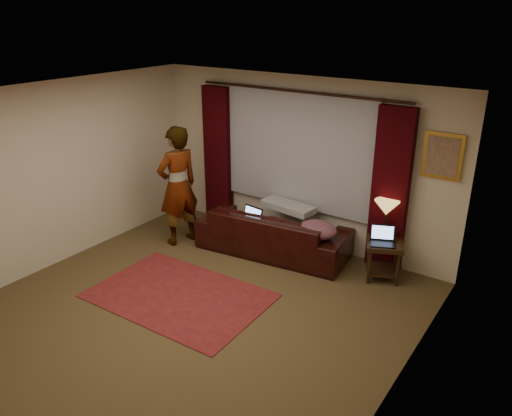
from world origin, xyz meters
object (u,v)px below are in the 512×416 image
at_px(laptop_table, 383,236).
at_px(person, 178,186).
at_px(sofa, 273,224).
at_px(laptop_sofa, 247,217).
at_px(end_table, 383,260).
at_px(tiffany_lamp, 385,219).

bearing_deg(laptop_table, person, 167.89).
bearing_deg(sofa, laptop_table, 176.05).
distance_m(sofa, laptop_sofa, 0.41).
bearing_deg(sofa, person, 13.42).
relative_size(sofa, end_table, 4.12).
height_order(laptop_sofa, laptop_table, laptop_table).
distance_m(laptop_table, person, 3.16).
bearing_deg(person, laptop_table, 115.92).
distance_m(sofa, laptop_table, 1.69).
relative_size(end_table, tiffany_lamp, 1.03).
distance_m(end_table, tiffany_lamp, 0.57).
xyz_separation_m(sofa, laptop_table, (1.68, 0.10, 0.21)).
xyz_separation_m(laptop_sofa, end_table, (1.98, 0.44, -0.31)).
bearing_deg(person, tiffany_lamp, 120.16).
bearing_deg(sofa, tiffany_lamp, -176.03).
relative_size(laptop_table, person, 0.19).
xyz_separation_m(sofa, laptop_sofa, (-0.30, -0.25, 0.13)).
xyz_separation_m(laptop_sofa, person, (-1.11, -0.28, 0.35)).
bearing_deg(end_table, tiffany_lamp, 118.48).
height_order(sofa, laptop_sofa, sofa).
bearing_deg(tiffany_lamp, laptop_table, -72.08).
bearing_deg(laptop_sofa, person, -157.89).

